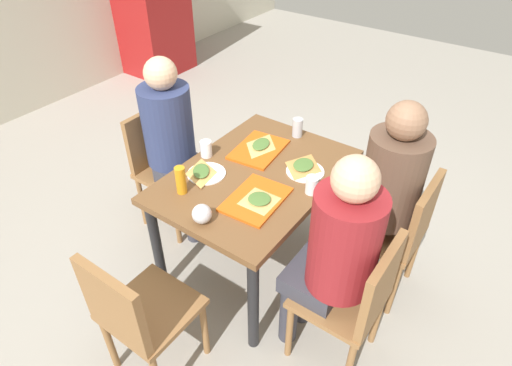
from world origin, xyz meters
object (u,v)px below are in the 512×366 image
object	(u,v)px
tray_red_far	(259,149)
foil_bundle	(202,214)
chair_near_right	(400,229)
pizza_slice_c	(201,172)
pizza_slice_d	(303,166)
paper_plate_near_edge	(305,171)
pizza_slice_b	(261,145)
chair_far_side	(162,161)
plastic_cup_b	(312,185)
person_in_brown_jacket	(384,186)
condiment_bottle	(181,180)
chair_near_left	(356,297)
person_in_red	(336,249)
person_far_side	(173,136)
soda_can	(298,128)
pizza_slice_a	(259,200)
paper_plate_center	(207,173)
main_table	(256,186)
chair_left_end	(136,313)
plastic_cup_a	(206,149)

from	to	relation	value
tray_red_far	foil_bundle	size ratio (longest dim) A/B	3.60
chair_near_right	pizza_slice_c	distance (m)	1.17
pizza_slice_d	pizza_slice_c	bearing A→B (deg)	131.34
paper_plate_near_edge	pizza_slice_b	world-z (taller)	pizza_slice_b
chair_far_side	plastic_cup_b	xyz separation A→B (m)	(0.03, -1.14, 0.28)
person_in_brown_jacket	condiment_bottle	bearing A→B (deg)	127.01
condiment_bottle	chair_near_left	bearing A→B (deg)	-85.15
pizza_slice_d	plastic_cup_b	bearing A→B (deg)	-138.34
person_in_red	foil_bundle	world-z (taller)	person_in_red
person_far_side	soda_can	bearing A→B (deg)	-52.29
person_far_side	pizza_slice_b	bearing A→B (deg)	-66.44
person_far_side	pizza_slice_b	distance (m)	0.57
tray_red_far	pizza_slice_b	xyz separation A→B (m)	(0.03, 0.00, 0.02)
chair_near_right	condiment_bottle	distance (m)	1.25
person_in_brown_jacket	tray_red_far	distance (m)	0.78
pizza_slice_d	paper_plate_near_edge	bearing A→B (deg)	-132.51
chair_near_right	condiment_bottle	bearing A→B (deg)	123.02
person_in_brown_jacket	pizza_slice_a	xyz separation A→B (m)	(-0.50, 0.48, 0.01)
paper_plate_center	plastic_cup_b	world-z (taller)	plastic_cup_b
main_table	pizza_slice_c	size ratio (longest dim) A/B	4.73
chair_left_end	foil_bundle	bearing A→B (deg)	-2.48
main_table	pizza_slice_d	distance (m)	0.30
chair_near_right	pizza_slice_a	world-z (taller)	chair_near_right
pizza_slice_a	foil_bundle	bearing A→B (deg)	151.54
paper_plate_near_edge	soda_can	bearing A→B (deg)	37.76
person_in_brown_jacket	paper_plate_center	xyz separation A→B (m)	(-0.46, 0.88, -0.01)
chair_near_left	chair_far_side	world-z (taller)	same
main_table	chair_left_end	world-z (taller)	chair_left_end
plastic_cup_a	chair_far_side	bearing A→B (deg)	86.31
pizza_slice_b	person_far_side	bearing A→B (deg)	113.56
person_far_side	pizza_slice_a	world-z (taller)	person_far_side
chair_near_right	chair_far_side	distance (m)	1.61
paper_plate_center	foil_bundle	bearing A→B (deg)	-142.24
pizza_slice_b	chair_left_end	bearing A→B (deg)	-173.96
paper_plate_center	pizza_slice_b	world-z (taller)	pizza_slice_b
chair_far_side	soda_can	bearing A→B (deg)	-57.68
main_table	plastic_cup_a	bearing A→B (deg)	94.74
paper_plate_near_edge	pizza_slice_c	world-z (taller)	pizza_slice_c
chair_near_right	chair_left_end	size ratio (longest dim) A/B	1.00
chair_left_end	paper_plate_center	xyz separation A→B (m)	(0.79, 0.22, 0.24)
main_table	chair_near_left	size ratio (longest dim) A/B	1.35
main_table	paper_plate_center	size ratio (longest dim) A/B	5.22
plastic_cup_b	chair_near_left	bearing A→B (deg)	-125.34
main_table	tray_red_far	world-z (taller)	tray_red_far
plastic_cup_a	foil_bundle	bearing A→B (deg)	-141.39
chair_near_left	pizza_slice_d	xyz separation A→B (m)	(0.49, 0.60, 0.25)
plastic_cup_b	pizza_slice_d	bearing A→B (deg)	41.66
main_table	person_in_brown_jacket	world-z (taller)	person_in_brown_jacket
person_in_red	pizza_slice_a	xyz separation A→B (m)	(0.08, 0.48, 0.01)
main_table	pizza_slice_a	distance (m)	0.30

